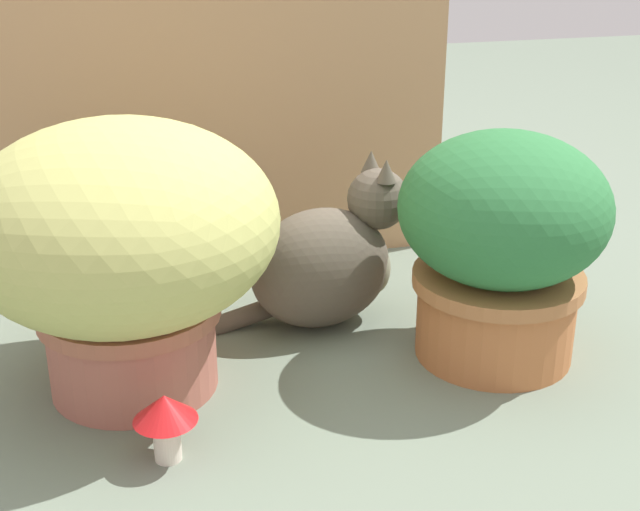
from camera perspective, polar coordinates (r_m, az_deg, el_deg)
The scene contains 6 objects.
ground_plane at distance 1.48m, azimuth -3.26°, elevation -7.24°, with size 6.00×6.00×0.00m, color slate.
cardboard_backdrop at distance 1.77m, azimuth -6.38°, elevation 13.04°, with size 0.92×0.03×0.89m, color tan.
grass_planter at distance 1.36m, azimuth -12.60°, elevation 0.95°, with size 0.47×0.47×0.43m.
leafy_planter at distance 1.46m, azimuth 11.64°, elevation 1.03°, with size 0.34×0.34×0.39m.
cat at distance 1.58m, azimuth 0.59°, elevation -0.32°, with size 0.39×0.21×0.32m.
mushroom_ornament_red at distance 1.25m, azimuth -9.96°, elevation -10.11°, with size 0.09×0.09×0.10m.
Camera 1 is at (-0.24, -1.26, 0.74)m, focal length 49.58 mm.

